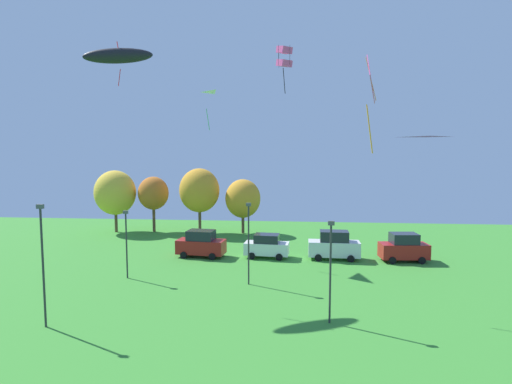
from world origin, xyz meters
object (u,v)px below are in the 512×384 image
Objects in this scene: treeline_tree_2 at (199,190)px; kite_flying_0 at (429,151)px; kite_flying_6 at (201,101)px; parked_car_second_from_left at (267,246)px; kite_flying_5 at (371,83)px; treeline_tree_0 at (115,193)px; treeline_tree_3 at (243,199)px; parked_car_leftmost at (201,244)px; light_post_0 at (330,266)px; kite_flying_4 at (284,57)px; parked_car_rightmost_in_row at (404,248)px; light_post_3 at (249,239)px; kite_flying_1 at (119,56)px; light_post_1 at (126,240)px; treeline_tree_1 at (153,193)px; light_post_2 at (43,259)px; parked_car_third_from_left at (334,246)px.

kite_flying_0 is at bearing -35.60° from treeline_tree_2.
kite_flying_6 is 0.67× the size of parked_car_second_from_left.
kite_flying_6 reaches higher than kite_flying_5.
treeline_tree_0 is 16.03m from treeline_tree_3.
treeline_tree_0 is at bearing -179.89° from treeline_tree_2.
parked_car_leftmost is 17.92m from light_post_0.
kite_flying_6 is at bearing 131.54° from kite_flying_4.
kite_flying_6 is at bearing 100.55° from parked_car_leftmost.
parked_car_rightmost_in_row is 0.71× the size of light_post_3.
kite_flying_1 is 0.92× the size of light_post_1.
light_post_2 is at bearing -82.58° from treeline_tree_1.
treeline_tree_0 is (-13.40, 10.46, -9.70)m from kite_flying_6.
kite_flying_1 is at bearing -138.19° from parked_car_second_from_left.
treeline_tree_2 is at bearing 133.81° from parked_car_second_from_left.
light_post_1 is (-12.18, 1.16, -13.30)m from kite_flying_4.
treeline_tree_2 is (1.42, 18.89, -11.51)m from kite_flying_1.
parked_car_second_from_left is (6.22, 0.23, -0.13)m from parked_car_leftmost.
kite_flying_5 is 1.00× the size of parked_car_second_from_left.
light_post_2 is (-17.00, 2.52, -8.81)m from kite_flying_5.
treeline_tree_3 is at bearing 112.33° from parked_car_second_from_left.
treeline_tree_3 is (2.60, 11.01, -10.35)m from kite_flying_6.
light_post_1 reaches higher than parked_car_third_from_left.
treeline_tree_0 is (-9.22, 18.32, 1.91)m from light_post_1.
light_post_2 is (-0.96, -8.51, -12.97)m from kite_flying_1.
light_post_0 is 35.13m from treeline_tree_0.
light_post_0 is 16.58m from light_post_1.
kite_flying_6 is 19.57m from treeline_tree_0.
kite_flying_0 is 24.49m from kite_flying_1.
kite_flying_0 is 15.52m from light_post_3.
parked_car_leftmost is 0.79× the size of light_post_0.
parked_car_second_from_left is at bearing 173.98° from parked_car_rightmost_in_row.
treeline_tree_0 is at bearing 155.79° from parked_car_rightmost_in_row.
kite_flying_5 is at bearing -34.50° from kite_flying_1.
kite_flying_0 is 0.87× the size of parked_car_second_from_left.
light_post_2 is at bearing -95.57° from light_post_1.
treeline_tree_2 reaches higher than parked_car_rightmost_in_row.
kite_flying_6 reaches higher than light_post_3.
light_post_3 is at bearing -166.30° from kite_flying_0.
kite_flying_1 is 1.04× the size of parked_car_third_from_left.
kite_flying_0 reaches higher than parked_car_leftmost.
parked_car_third_from_left is at bearing -2.72° from kite_flying_6.
kite_flying_0 reaches higher than light_post_3.
parked_car_leftmost is (4.17, 7.64, -15.60)m from kite_flying_1.
kite_flying_5 is at bearing -90.01° from parked_car_third_from_left.
kite_flying_4 reaches higher than treeline_tree_2.
kite_flying_5 reaches higher than treeline_tree_1.
kite_flying_1 is at bearing -166.45° from parked_car_rightmost_in_row.
kite_flying_5 is 37.65m from treeline_tree_1.
light_post_2 is at bearing -148.86° from kite_flying_4.
treeline_tree_3 is (-2.84, 19.51, 0.86)m from light_post_3.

